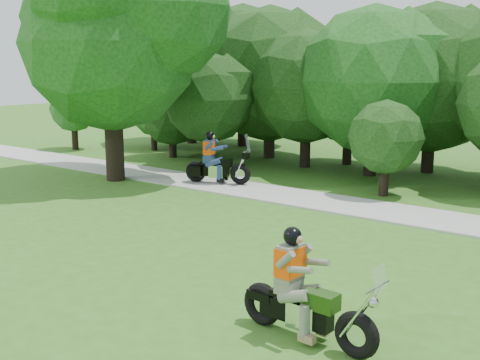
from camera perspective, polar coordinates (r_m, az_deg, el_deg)
The scene contains 5 objects.
ground at distance 11.40m, azimuth -1.49°, elevation -11.22°, with size 100.00×100.00×0.00m, color #3A641C.
walkway at distance 18.02m, azimuth 14.76°, elevation -3.09°, with size 60.00×2.20×0.06m, color #ADADA7.
big_tree_west at distance 22.88m, azimuth -11.65°, elevation 14.45°, with size 8.64×6.56×9.96m.
chopper_motorcycle at distance 9.70m, azimuth 5.78°, elevation -11.13°, with size 2.53×0.67×1.81m.
touring_motorcycle at distance 21.56m, azimuth -2.51°, elevation 1.49°, with size 2.35×1.38×1.87m.
Camera 1 is at (6.65, -8.18, 4.33)m, focal length 45.00 mm.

